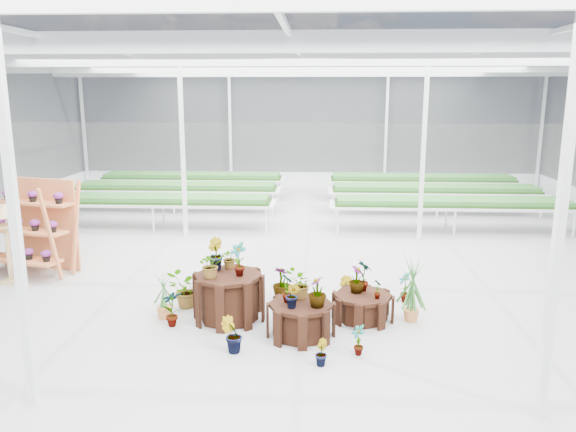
{
  "coord_description": "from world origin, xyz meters",
  "views": [
    {
      "loc": [
        0.41,
        -9.98,
        3.67
      ],
      "look_at": [
        -0.17,
        0.74,
        1.3
      ],
      "focal_mm": 35.0,
      "sensor_mm": 36.0,
      "label": 1
    }
  ],
  "objects_px": {
    "plinth_low": "(363,307)",
    "shelf_rack": "(29,228)",
    "plinth_tall": "(229,297)",
    "plinth_mid": "(301,320)",
    "bird_table": "(7,244)"
  },
  "relations": [
    {
      "from": "plinth_tall",
      "to": "plinth_low",
      "type": "distance_m",
      "value": 2.21
    },
    {
      "from": "plinth_mid",
      "to": "shelf_rack",
      "type": "xyz_separation_m",
      "value": [
        -5.65,
        2.79,
        0.7
      ]
    },
    {
      "from": "plinth_tall",
      "to": "shelf_rack",
      "type": "relative_size",
      "value": 0.59
    },
    {
      "from": "plinth_mid",
      "to": "shelf_rack",
      "type": "height_order",
      "value": "shelf_rack"
    },
    {
      "from": "plinth_low",
      "to": "bird_table",
      "type": "relative_size",
      "value": 0.61
    },
    {
      "from": "plinth_mid",
      "to": "bird_table",
      "type": "height_order",
      "value": "bird_table"
    },
    {
      "from": "plinth_tall",
      "to": "bird_table",
      "type": "distance_m",
      "value": 4.84
    },
    {
      "from": "plinth_mid",
      "to": "shelf_rack",
      "type": "relative_size",
      "value": 0.53
    },
    {
      "from": "plinth_tall",
      "to": "plinth_mid",
      "type": "relative_size",
      "value": 1.12
    },
    {
      "from": "plinth_mid",
      "to": "bird_table",
      "type": "xyz_separation_m",
      "value": [
        -5.77,
        2.16,
        0.53
      ]
    },
    {
      "from": "plinth_mid",
      "to": "shelf_rack",
      "type": "bearing_deg",
      "value": 153.72
    },
    {
      "from": "plinth_tall",
      "to": "plinth_low",
      "type": "relative_size",
      "value": 1.17
    },
    {
      "from": "plinth_low",
      "to": "shelf_rack",
      "type": "relative_size",
      "value": 0.5
    },
    {
      "from": "plinth_low",
      "to": "plinth_tall",
      "type": "bearing_deg",
      "value": -177.4
    },
    {
      "from": "plinth_tall",
      "to": "shelf_rack",
      "type": "xyz_separation_m",
      "value": [
        -4.45,
        2.19,
        0.58
      ]
    }
  ]
}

